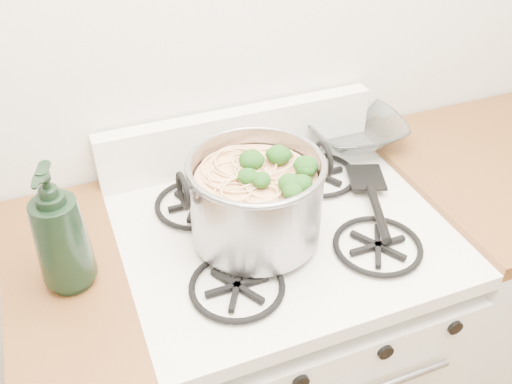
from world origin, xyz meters
The scene contains 5 objects.
gas_range centered at (0.00, 1.26, 0.44)m, with size 0.76×0.66×0.92m.
stock_pot centered at (-0.08, 1.25, 1.02)m, with size 0.33×0.30×0.20m.
spatula centered at (0.27, 1.34, 0.94)m, with size 0.29×0.31×0.02m, color black, non-canonical shape.
glass_bowl centered at (0.33, 1.52, 0.94)m, with size 0.11×0.11×0.03m, color white.
bottle centered at (-0.49, 1.25, 1.06)m, with size 0.11×0.11×0.29m, color black.
Camera 1 is at (-0.44, 0.33, 1.79)m, focal length 40.00 mm.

